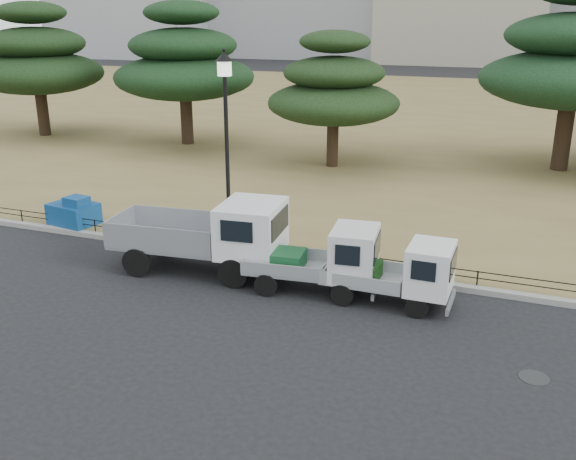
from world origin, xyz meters
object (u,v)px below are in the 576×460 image
at_px(truck_large, 208,232).
at_px(tarp_pile, 74,212).
at_px(street_lamp, 226,120).
at_px(truck_kei_front, 322,259).
at_px(truck_kei_rear, 398,273).

xyz_separation_m(truck_large, tarp_pile, (-5.98, 1.74, -0.61)).
bearing_deg(street_lamp, truck_large, -87.19).
height_order(truck_large, truck_kei_front, truck_large).
xyz_separation_m(street_lamp, tarp_pile, (-5.90, 0.26, -3.47)).
bearing_deg(truck_large, tarp_pile, 157.93).
distance_m(truck_kei_rear, street_lamp, 6.51).
bearing_deg(truck_kei_rear, truck_large, 178.13).
bearing_deg(truck_kei_front, truck_large, 170.86).
distance_m(truck_large, street_lamp, 3.22).
distance_m(truck_large, truck_kei_front, 3.39).
relative_size(truck_large, truck_kei_front, 1.41).
bearing_deg(truck_large, truck_kei_front, -8.55).
relative_size(truck_kei_rear, street_lamp, 0.55).
bearing_deg(street_lamp, truck_kei_front, -25.42).
xyz_separation_m(truck_kei_front, street_lamp, (-3.45, 1.64, 3.13)).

